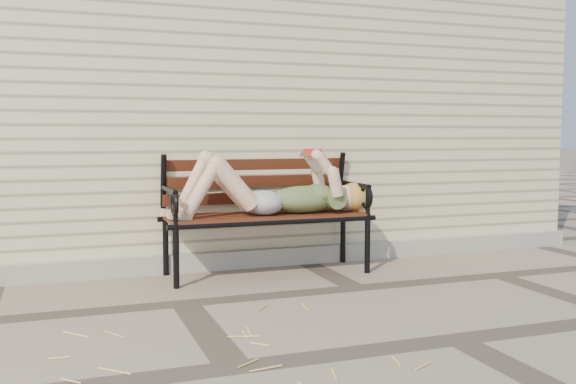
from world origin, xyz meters
name	(u,v)px	position (x,y,z in m)	size (l,w,h in m)	color
ground	(185,303)	(0.00, 0.00, 0.00)	(80.00, 80.00, 0.00)	gray
house_wall	(131,99)	(0.00, 3.00, 1.50)	(8.00, 4.00, 3.00)	beige
foundation_strip	(162,264)	(0.00, 0.97, 0.07)	(8.00, 0.10, 0.15)	#A19D92
garden_bench	(263,194)	(0.79, 0.78, 0.64)	(1.75, 0.70, 1.13)	black
reading_woman	(270,191)	(0.81, 0.64, 0.67)	(1.65, 0.38, 0.52)	#0A3D47
straw_scatter	(155,343)	(-0.31, -0.77, 0.01)	(3.02, 1.43, 0.01)	#DDBE6B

